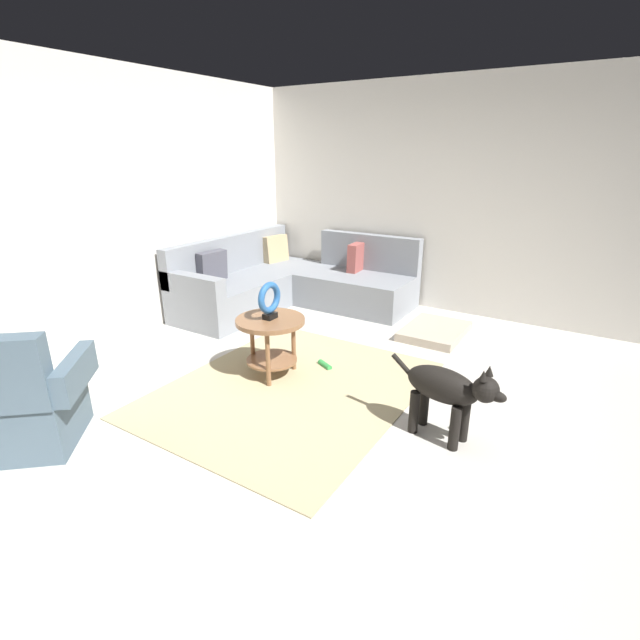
% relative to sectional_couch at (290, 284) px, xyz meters
% --- Properties ---
extents(ground_plane, '(6.00, 6.00, 0.10)m').
position_rel_sectional_couch_xyz_m(ground_plane, '(-1.99, -2.01, -0.34)').
color(ground_plane, beige).
extents(wall_back, '(6.00, 0.12, 2.70)m').
position_rel_sectional_couch_xyz_m(wall_back, '(-1.99, 0.93, 1.06)').
color(wall_back, silver).
rests_on(wall_back, ground_plane).
extents(wall_right, '(0.12, 6.00, 2.70)m').
position_rel_sectional_couch_xyz_m(wall_right, '(0.95, -2.01, 1.06)').
color(wall_right, silver).
rests_on(wall_right, ground_plane).
extents(area_rug, '(2.30, 1.90, 0.01)m').
position_rel_sectional_couch_xyz_m(area_rug, '(-1.84, -1.31, -0.29)').
color(area_rug, tan).
rests_on(area_rug, ground_plane).
extents(sectional_couch, '(2.20, 2.25, 0.88)m').
position_rel_sectional_couch_xyz_m(sectional_couch, '(0.00, 0.00, 0.00)').
color(sectional_couch, gray).
rests_on(sectional_couch, ground_plane).
extents(armchair, '(0.98, 1.00, 0.88)m').
position_rel_sectional_couch_xyz_m(armchair, '(-3.44, -0.27, 0.03)').
color(armchair, '#4C6070').
rests_on(armchair, ground_plane).
extents(side_table, '(0.60, 0.60, 0.54)m').
position_rel_sectional_couch_xyz_m(side_table, '(-1.72, -1.02, 0.12)').
color(side_table, brown).
rests_on(side_table, ground_plane).
extents(torus_sculpture, '(0.28, 0.08, 0.33)m').
position_rel_sectional_couch_xyz_m(torus_sculpture, '(-1.72, -1.02, 0.42)').
color(torus_sculpture, black).
rests_on(torus_sculpture, side_table).
extents(dog_bed_mat, '(0.80, 0.60, 0.09)m').
position_rel_sectional_couch_xyz_m(dog_bed_mat, '(-0.01, -1.93, -0.25)').
color(dog_bed_mat, '#B2A38E').
rests_on(dog_bed_mat, ground_plane).
extents(dog, '(0.31, 0.84, 0.63)m').
position_rel_sectional_couch_xyz_m(dog, '(-1.86, -2.63, 0.09)').
color(dog, black).
rests_on(dog, ground_plane).
extents(dog_toy_ball, '(0.07, 0.07, 0.07)m').
position_rel_sectional_couch_xyz_m(dog_toy_ball, '(-1.71, -2.70, -0.26)').
color(dog_toy_ball, green).
rests_on(dog_toy_ball, ground_plane).
extents(dog_toy_rope, '(0.12, 0.18, 0.05)m').
position_rel_sectional_couch_xyz_m(dog_toy_rope, '(-1.33, -1.34, -0.27)').
color(dog_toy_rope, green).
rests_on(dog_toy_rope, ground_plane).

